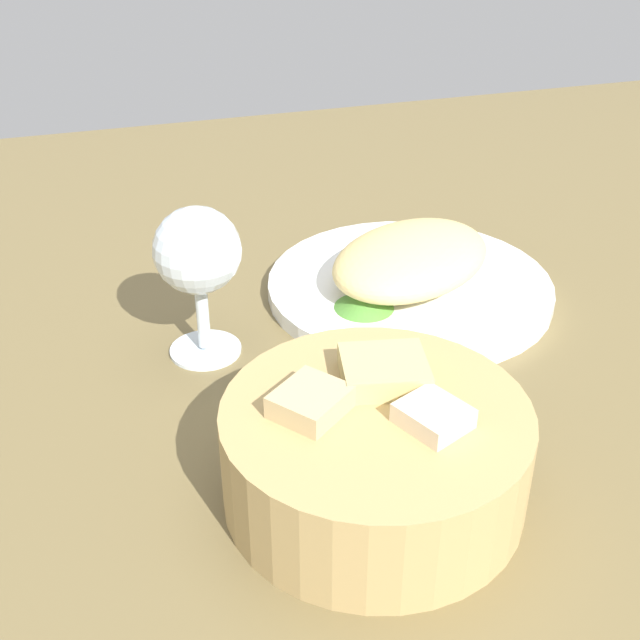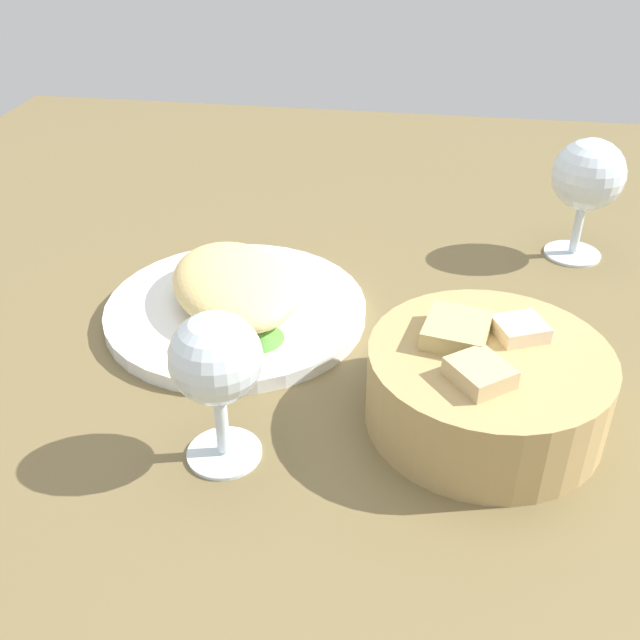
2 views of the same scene
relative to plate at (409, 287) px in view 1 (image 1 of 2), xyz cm
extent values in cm
cube|color=brown|center=(2.41, 14.63, -1.70)|extent=(140.00, 140.00, 2.00)
cylinder|color=white|center=(0.00, 0.00, 0.00)|extent=(25.35, 25.35, 1.40)
ellipsoid|color=#E7CB7E|center=(0.00, 0.00, 2.84)|extent=(20.24, 18.50, 4.28)
cone|color=#4C8A34|center=(5.54, 3.36, 1.54)|extent=(5.09, 5.09, 1.68)
cylinder|color=tan|center=(12.04, 23.41, 2.63)|extent=(18.80, 18.80, 6.66)
cube|color=tan|center=(15.80, 22.37, 5.33)|extent=(5.56, 5.48, 4.14)
cube|color=beige|center=(9.40, 25.60, 5.35)|extent=(4.58, 4.77, 3.73)
cube|color=tan|center=(10.57, 20.70, 4.84)|extent=(6.08, 5.67, 5.26)
cylinder|color=silver|center=(19.21, 4.01, -0.40)|extent=(5.72, 5.72, 0.60)
cylinder|color=silver|center=(19.21, 4.01, 2.45)|extent=(1.00, 1.00, 5.10)
sphere|color=silver|center=(19.21, 4.01, 8.34)|extent=(6.69, 6.69, 6.69)
camera|label=1|loc=(26.63, 59.72, 35.80)|focal=46.40mm
camera|label=2|loc=(59.18, 17.72, 38.43)|focal=41.50mm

